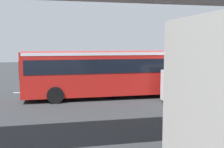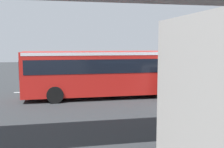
# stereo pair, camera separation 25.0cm
# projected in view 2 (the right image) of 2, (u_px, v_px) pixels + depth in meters

# --- Properties ---
(ground) EXTENTS (80.00, 80.00, 0.00)m
(ground) POSITION_uv_depth(u_px,v_px,m) (113.00, 97.00, 18.64)
(ground) COLOR #2D3033
(city_bus) EXTENTS (11.54, 2.85, 3.15)m
(city_bus) POSITION_uv_depth(u_px,v_px,m) (110.00, 70.00, 18.45)
(city_bus) COLOR red
(city_bus) RESTS_ON ground
(parked_van) EXTENTS (4.80, 2.17, 2.05)m
(parked_van) POSITION_uv_depth(u_px,v_px,m) (203.00, 85.00, 16.41)
(parked_van) COLOR silver
(parked_van) RESTS_ON ground
(pedestrian) EXTENTS (0.38, 0.38, 1.79)m
(pedestrian) POSITION_uv_depth(u_px,v_px,m) (115.00, 77.00, 22.57)
(pedestrian) COLOR #2D2D38
(pedestrian) RESTS_ON ground
(traffic_sign) EXTENTS (0.08, 0.60, 2.80)m
(traffic_sign) POSITION_uv_depth(u_px,v_px,m) (48.00, 68.00, 20.01)
(traffic_sign) COLOR slate
(traffic_sign) RESTS_ON ground
(lane_dash_leftmost) EXTENTS (2.00, 0.20, 0.01)m
(lane_dash_leftmost) POSITION_uv_depth(u_px,v_px,m) (175.00, 87.00, 22.97)
(lane_dash_leftmost) COLOR silver
(lane_dash_leftmost) RESTS_ON ground
(lane_dash_left) EXTENTS (2.00, 0.20, 0.01)m
(lane_dash_left) POSITION_uv_depth(u_px,v_px,m) (129.00, 89.00, 22.17)
(lane_dash_left) COLOR silver
(lane_dash_left) RESTS_ON ground
(lane_dash_centre) EXTENTS (2.00, 0.20, 0.01)m
(lane_dash_centre) POSITION_uv_depth(u_px,v_px,m) (80.00, 90.00, 21.38)
(lane_dash_centre) COLOR silver
(lane_dash_centre) RESTS_ON ground
(lane_dash_right) EXTENTS (2.00, 0.20, 0.01)m
(lane_dash_right) POSITION_uv_depth(u_px,v_px,m) (28.00, 92.00, 20.58)
(lane_dash_right) COLOR silver
(lane_dash_right) RESTS_ON ground
(pedestrian_overpass) EXTENTS (26.71, 2.60, 6.75)m
(pedestrian_overpass) POSITION_uv_depth(u_px,v_px,m) (170.00, 3.00, 9.04)
(pedestrian_overpass) COLOR #B2ADA5
(pedestrian_overpass) RESTS_ON ground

